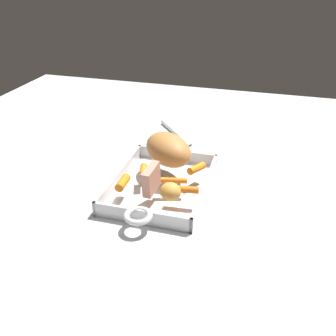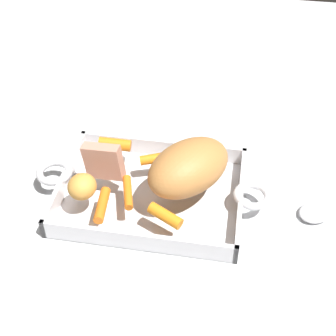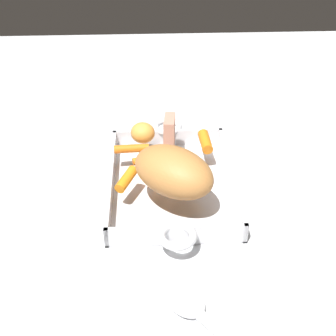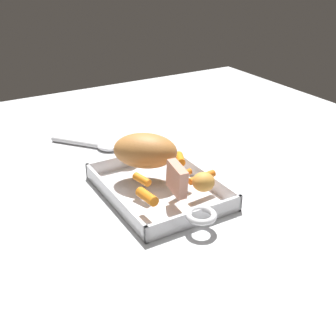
{
  "view_description": "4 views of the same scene",
  "coord_description": "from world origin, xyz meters",
  "px_view_note": "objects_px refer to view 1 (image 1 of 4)",
  "views": [
    {
      "loc": [
        0.84,
        0.26,
        0.55
      ],
      "look_at": [
        -0.02,
        0.01,
        0.06
      ],
      "focal_mm": 40.93,
      "sensor_mm": 36.0,
      "label": 1
    },
    {
      "loc": [
        -0.13,
        0.61,
        0.65
      ],
      "look_at": [
        -0.03,
        -0.01,
        0.07
      ],
      "focal_mm": 52.17,
      "sensor_mm": 36.0,
      "label": 2
    },
    {
      "loc": [
        -0.76,
        0.04,
        0.58
      ],
      "look_at": [
        -0.03,
        0.01,
        0.07
      ],
      "focal_mm": 51.04,
      "sensor_mm": 36.0,
      "label": 3
    },
    {
      "loc": [
        0.79,
        -0.44,
        0.53
      ],
      "look_at": [
        0.01,
        0.02,
        0.07
      ],
      "focal_mm": 46.24,
      "sensor_mm": 36.0,
      "label": 4
    }
  ],
  "objects_px": {
    "pork_roast": "(169,150)",
    "baby_carrot_northeast": "(197,168)",
    "roasting_dish": "(161,185)",
    "baby_carrot_southeast": "(123,183)",
    "roast_slice_thin": "(150,179)",
    "baby_carrot_long": "(173,180)",
    "potato_golden_small": "(170,192)",
    "baby_carrot_southwest": "(184,189)",
    "serving_spoon": "(179,136)",
    "baby_carrot_northwest": "(143,170)"
  },
  "relations": [
    {
      "from": "roast_slice_thin",
      "to": "baby_carrot_northwest",
      "type": "xyz_separation_m",
      "value": [
        -0.08,
        -0.04,
        -0.02
      ]
    },
    {
      "from": "baby_carrot_northeast",
      "to": "baby_carrot_northwest",
      "type": "bearing_deg",
      "value": -70.53
    },
    {
      "from": "baby_carrot_northeast",
      "to": "potato_golden_small",
      "type": "xyz_separation_m",
      "value": [
        0.15,
        -0.03,
        0.01
      ]
    },
    {
      "from": "pork_roast",
      "to": "baby_carrot_northwest",
      "type": "relative_size",
      "value": 3.55
    },
    {
      "from": "pork_roast",
      "to": "baby_carrot_northwest",
      "type": "height_order",
      "value": "pork_roast"
    },
    {
      "from": "roasting_dish",
      "to": "baby_carrot_southeast",
      "type": "relative_size",
      "value": 7.05
    },
    {
      "from": "roasting_dish",
      "to": "potato_golden_small",
      "type": "height_order",
      "value": "potato_golden_small"
    },
    {
      "from": "baby_carrot_southeast",
      "to": "baby_carrot_northwest",
      "type": "bearing_deg",
      "value": 160.42
    },
    {
      "from": "roast_slice_thin",
      "to": "baby_carrot_southeast",
      "type": "relative_size",
      "value": 1.11
    },
    {
      "from": "baby_carrot_southeast",
      "to": "serving_spoon",
      "type": "relative_size",
      "value": 0.32
    },
    {
      "from": "roasting_dish",
      "to": "baby_carrot_southeast",
      "type": "bearing_deg",
      "value": -42.02
    },
    {
      "from": "roast_slice_thin",
      "to": "serving_spoon",
      "type": "xyz_separation_m",
      "value": [
        -0.41,
        -0.03,
        -0.07
      ]
    },
    {
      "from": "serving_spoon",
      "to": "baby_carrot_southwest",
      "type": "bearing_deg",
      "value": -23.44
    },
    {
      "from": "baby_carrot_southwest",
      "to": "baby_carrot_northeast",
      "type": "distance_m",
      "value": 0.11
    },
    {
      "from": "baby_carrot_southeast",
      "to": "baby_carrot_northeast",
      "type": "relative_size",
      "value": 1.02
    },
    {
      "from": "baby_carrot_southeast",
      "to": "baby_carrot_southwest",
      "type": "bearing_deg",
      "value": 96.02
    },
    {
      "from": "baby_carrot_southeast",
      "to": "baby_carrot_northwest",
      "type": "relative_size",
      "value": 1.35
    },
    {
      "from": "baby_carrot_northwest",
      "to": "potato_golden_small",
      "type": "xyz_separation_m",
      "value": [
        0.1,
        0.1,
        0.01
      ]
    },
    {
      "from": "roasting_dish",
      "to": "baby_carrot_northwest",
      "type": "distance_m",
      "value": 0.06
    },
    {
      "from": "pork_roast",
      "to": "baby_carrot_northeast",
      "type": "relative_size",
      "value": 2.69
    },
    {
      "from": "baby_carrot_southwest",
      "to": "baby_carrot_long",
      "type": "xyz_separation_m",
      "value": [
        -0.04,
        -0.04,
        -0.0
      ]
    },
    {
      "from": "baby_carrot_southeast",
      "to": "baby_carrot_northeast",
      "type": "bearing_deg",
      "value": 127.63
    },
    {
      "from": "pork_roast",
      "to": "roast_slice_thin",
      "type": "height_order",
      "value": "pork_roast"
    },
    {
      "from": "baby_carrot_northeast",
      "to": "baby_carrot_southwest",
      "type": "bearing_deg",
      "value": -3.95
    },
    {
      "from": "baby_carrot_southeast",
      "to": "baby_carrot_long",
      "type": "distance_m",
      "value": 0.13
    },
    {
      "from": "roasting_dish",
      "to": "roast_slice_thin",
      "type": "bearing_deg",
      "value": -2.45
    },
    {
      "from": "baby_carrot_northwest",
      "to": "baby_carrot_long",
      "type": "xyz_separation_m",
      "value": [
        0.03,
        0.09,
        -0.0
      ]
    },
    {
      "from": "baby_carrot_northeast",
      "to": "baby_carrot_long",
      "type": "distance_m",
      "value": 0.09
    },
    {
      "from": "baby_carrot_long",
      "to": "serving_spoon",
      "type": "height_order",
      "value": "baby_carrot_long"
    },
    {
      "from": "serving_spoon",
      "to": "baby_carrot_southeast",
      "type": "bearing_deg",
      "value": -44.92
    },
    {
      "from": "pork_roast",
      "to": "serving_spoon",
      "type": "relative_size",
      "value": 0.83
    },
    {
      "from": "baby_carrot_northwest",
      "to": "baby_carrot_long",
      "type": "distance_m",
      "value": 0.09
    },
    {
      "from": "roast_slice_thin",
      "to": "baby_carrot_long",
      "type": "relative_size",
      "value": 0.96
    },
    {
      "from": "pork_roast",
      "to": "baby_carrot_southwest",
      "type": "distance_m",
      "value": 0.16
    },
    {
      "from": "baby_carrot_long",
      "to": "baby_carrot_southwest",
      "type": "bearing_deg",
      "value": 46.48
    },
    {
      "from": "pork_roast",
      "to": "baby_carrot_southeast",
      "type": "distance_m",
      "value": 0.17
    },
    {
      "from": "pork_roast",
      "to": "baby_carrot_southeast",
      "type": "relative_size",
      "value": 2.63
    },
    {
      "from": "pork_roast",
      "to": "baby_carrot_long",
      "type": "bearing_deg",
      "value": 21.57
    },
    {
      "from": "roast_slice_thin",
      "to": "baby_carrot_southwest",
      "type": "distance_m",
      "value": 0.09
    },
    {
      "from": "baby_carrot_long",
      "to": "pork_roast",
      "type": "bearing_deg",
      "value": -158.43
    },
    {
      "from": "baby_carrot_northwest",
      "to": "baby_carrot_long",
      "type": "height_order",
      "value": "baby_carrot_northwest"
    },
    {
      "from": "baby_carrot_southwest",
      "to": "baby_carrot_northeast",
      "type": "height_order",
      "value": "baby_carrot_northeast"
    },
    {
      "from": "potato_golden_small",
      "to": "baby_carrot_northeast",
      "type": "bearing_deg",
      "value": 168.11
    },
    {
      "from": "serving_spoon",
      "to": "pork_roast",
      "type": "bearing_deg",
      "value": -31.19
    },
    {
      "from": "serving_spoon",
      "to": "potato_golden_small",
      "type": "bearing_deg",
      "value": -27.78
    },
    {
      "from": "pork_roast",
      "to": "potato_golden_small",
      "type": "distance_m",
      "value": 0.18
    },
    {
      "from": "baby_carrot_northwest",
      "to": "baby_carrot_northeast",
      "type": "xyz_separation_m",
      "value": [
        -0.05,
        0.13,
        0.0
      ]
    },
    {
      "from": "roasting_dish",
      "to": "baby_carrot_southeast",
      "type": "height_order",
      "value": "baby_carrot_southeast"
    },
    {
      "from": "roasting_dish",
      "to": "serving_spoon",
      "type": "xyz_separation_m",
      "value": [
        -0.33,
        -0.04,
        -0.0
      ]
    },
    {
      "from": "baby_carrot_northwest",
      "to": "baby_carrot_long",
      "type": "relative_size",
      "value": 0.64
    }
  ]
}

